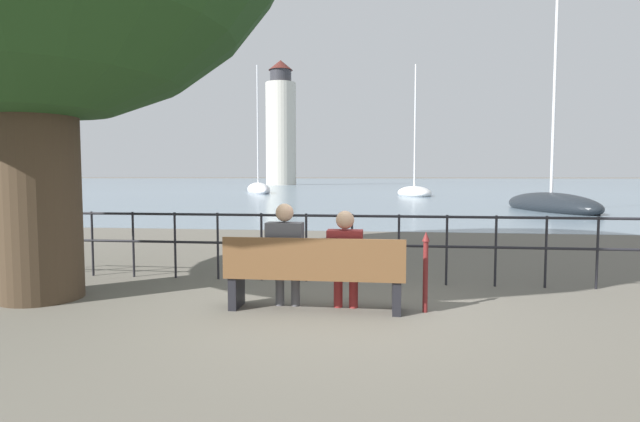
# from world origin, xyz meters

# --- Properties ---
(ground_plane) EXTENTS (1000.00, 1000.00, 0.00)m
(ground_plane) POSITION_xyz_m (0.00, 0.00, 0.00)
(ground_plane) COLOR #605B51
(harbor_water) EXTENTS (600.00, 300.00, 0.01)m
(harbor_water) POSITION_xyz_m (0.00, 158.66, 0.00)
(harbor_water) COLOR slate
(harbor_water) RESTS_ON ground_plane
(park_bench) EXTENTS (2.16, 0.45, 0.90)m
(park_bench) POSITION_xyz_m (0.00, -0.07, 0.45)
(park_bench) COLOR brown
(park_bench) RESTS_ON ground_plane
(seated_person_left) EXTENTS (0.44, 0.35, 1.29)m
(seated_person_left) POSITION_xyz_m (-0.37, 0.01, 0.71)
(seated_person_left) COLOR #4C4C51
(seated_person_left) RESTS_ON ground_plane
(seated_person_right) EXTENTS (0.42, 0.35, 1.21)m
(seated_person_right) POSITION_xyz_m (0.37, 0.01, 0.67)
(seated_person_right) COLOR maroon
(seated_person_right) RESTS_ON ground_plane
(promenade_railing) EXTENTS (10.58, 0.04, 1.05)m
(promenade_railing) POSITION_xyz_m (-0.00, 1.60, 0.69)
(promenade_railing) COLOR black
(promenade_railing) RESTS_ON ground_plane
(closed_umbrella) EXTENTS (0.09, 0.09, 0.97)m
(closed_umbrella) POSITION_xyz_m (1.32, 0.05, 0.54)
(closed_umbrella) COLOR maroon
(closed_umbrella) RESTS_ON ground_plane
(sailboat_0) EXTENTS (3.44, 5.63, 10.83)m
(sailboat_0) POSITION_xyz_m (3.35, 35.13, 0.30)
(sailboat_0) COLOR white
(sailboat_0) RESTS_ON ground_plane
(sailboat_1) EXTENTS (5.01, 8.90, 12.49)m
(sailboat_1) POSITION_xyz_m (-11.04, 40.80, 0.34)
(sailboat_1) COLOR silver
(sailboat_1) RESTS_ON ground_plane
(sailboat_3) EXTENTS (3.76, 7.30, 12.29)m
(sailboat_3) POSITION_xyz_m (8.66, 18.62, 0.31)
(sailboat_3) COLOR black
(sailboat_3) RESTS_ON ground_plane
(harbor_lighthouse) EXTENTS (5.36, 5.36, 21.96)m
(harbor_lighthouse) POSITION_xyz_m (-17.23, 81.89, 10.21)
(harbor_lighthouse) COLOR beige
(harbor_lighthouse) RESTS_ON ground_plane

